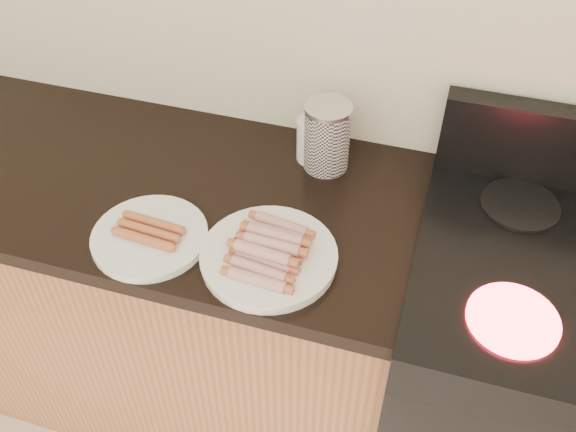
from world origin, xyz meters
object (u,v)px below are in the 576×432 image
(stove, at_px, (541,392))
(mug, at_px, (315,140))
(side_plate, at_px, (150,237))
(canister, at_px, (327,137))
(main_plate, at_px, (269,258))

(stove, bearing_deg, mug, 162.00)
(side_plate, distance_m, canister, 0.48)
(stove, bearing_deg, canister, 162.75)
(canister, height_order, mug, canister)
(side_plate, relative_size, canister, 1.45)
(main_plate, height_order, side_plate, same)
(stove, relative_size, side_plate, 3.55)
(mug, bearing_deg, side_plate, -125.16)
(stove, height_order, main_plate, main_plate)
(stove, xyz_separation_m, canister, (-0.64, 0.20, 0.53))
(mug, bearing_deg, stove, -18.00)
(stove, distance_m, mug, 0.87)
(stove, distance_m, side_plate, 1.06)
(canister, bearing_deg, stove, -17.25)
(main_plate, bearing_deg, stove, 12.44)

